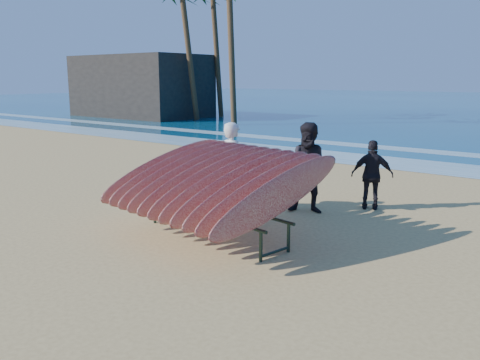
# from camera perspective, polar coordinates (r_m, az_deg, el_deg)

# --- Properties ---
(ground) EXTENTS (120.00, 120.00, 0.00)m
(ground) POSITION_cam_1_polar(r_m,az_deg,el_deg) (9.18, -3.10, -6.61)
(ground) COLOR tan
(ground) RESTS_ON ground
(foam_near) EXTENTS (160.00, 160.00, 0.00)m
(foam_near) POSITION_cam_1_polar(r_m,az_deg,el_deg) (17.76, 18.62, 1.65)
(foam_near) COLOR white
(foam_near) RESTS_ON ground
(foam_far) EXTENTS (160.00, 160.00, 0.00)m
(foam_far) POSITION_cam_1_polar(r_m,az_deg,el_deg) (21.06, 21.84, 2.87)
(foam_far) COLOR white
(foam_far) RESTS_ON ground
(surfboard_rack) EXTENTS (3.61, 3.51, 1.74)m
(surfboard_rack) POSITION_cam_1_polar(r_m,az_deg,el_deg) (9.07, -2.82, -0.13)
(surfboard_rack) COLOR #1C2D23
(surfboard_rack) RESTS_ON ground
(person_white) EXTENTS (0.82, 0.70, 1.91)m
(person_white) POSITION_cam_1_polar(r_m,az_deg,el_deg) (11.01, -0.80, 1.56)
(person_white) COLOR silver
(person_white) RESTS_ON ground
(person_dark_a) EXTENTS (1.16, 1.06, 1.93)m
(person_dark_a) POSITION_cam_1_polar(r_m,az_deg,el_deg) (10.81, 7.90, 1.32)
(person_dark_a) COLOR black
(person_dark_a) RESTS_ON ground
(person_dark_b) EXTENTS (0.97, 0.70, 1.52)m
(person_dark_b) POSITION_cam_1_polar(r_m,az_deg,el_deg) (11.39, 14.62, 0.55)
(person_dark_b) COLOR black
(person_dark_b) RESTS_ON ground
(building) EXTENTS (9.96, 5.54, 4.43)m
(building) POSITION_cam_1_polar(r_m,az_deg,el_deg) (38.82, -11.12, 10.29)
(building) COLOR #2D2823
(building) RESTS_ON ground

